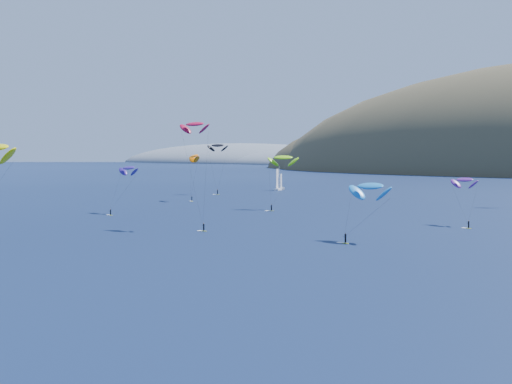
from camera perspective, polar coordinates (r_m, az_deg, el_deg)
name	(u,v)px	position (r m, az deg, el deg)	size (l,w,h in m)	color
headland	(256,165)	(969.03, 0.00, 2.18)	(460.00, 250.00, 60.00)	slate
sailboat	(279,188)	(325.29, 1.82, 0.31)	(9.22, 8.02, 11.06)	white
kitesurfer_1	(194,156)	(261.16, -4.95, 2.89)	(8.80, 8.79, 18.61)	yellow
kitesurfer_3	(283,158)	(225.39, 2.18, 2.77)	(10.16, 14.52, 18.78)	yellow
kitesurfer_5	(370,186)	(148.57, 9.13, 0.46)	(10.16, 10.29, 13.97)	yellow
kitesurfer_6	(465,180)	(185.30, 16.35, 0.94)	(8.43, 11.46, 13.25)	yellow
kitesurfer_9	(195,124)	(171.79, -4.92, 5.41)	(11.36, 7.71, 27.00)	yellow
kitesurfer_10	(129,168)	(214.59, -10.15, 1.90)	(7.86, 12.04, 15.39)	yellow
kitesurfer_12	(218,146)	(298.87, -3.08, 3.73)	(9.18, 8.67, 22.65)	yellow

